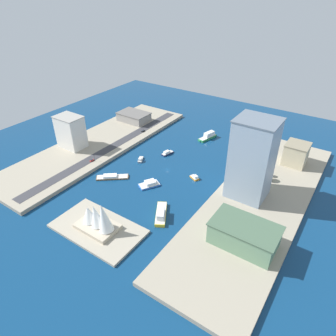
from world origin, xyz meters
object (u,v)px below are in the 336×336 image
Objects in this scene: tugboat_red at (241,142)px; hotel_broad_white at (71,132)px; terminal_long_green at (244,234)px; traffic_light_waterfront at (94,157)px; office_block_beige at (296,154)px; tower_tall_glass at (252,159)px; barge_flat_brown at (112,177)px; catamaran_blue at (150,184)px; pickup_red at (92,160)px; ferry_yellow_fast at (161,213)px; patrol_launch_navy at (167,153)px; water_taxi_orange at (195,177)px; carpark_squat_concrete at (134,117)px; ferry_green_doubledeck at (208,136)px; opera_landmark at (97,219)px; yacht_sleek_gray at (141,159)px; suv_black at (143,131)px.

hotel_broad_white is (144.42, 115.64, 19.40)m from tugboat_red.
traffic_light_waterfront is at bearing -7.49° from terminal_long_green.
tower_tall_glass reaches higher than office_block_beige.
office_block_beige is (-134.07, -115.10, 13.01)m from barge_flat_brown.
catamaran_blue is 3.17× the size of traffic_light_waterfront.
catamaran_blue is at bearing -177.75° from pickup_red.
ferry_yellow_fast reaches higher than barge_flat_brown.
patrol_launch_navy is at bearing -14.04° from tower_tall_glass.
catamaran_blue is 143.99m from office_block_beige.
carpark_squat_concrete reaches higher than water_taxi_orange.
water_taxi_orange reaches higher than tugboat_red.
ferry_green_doubledeck is 144.81m from ferry_yellow_fast.
opera_landmark reaches higher than ferry_yellow_fast.
patrol_launch_navy is 75.15m from traffic_light_waterfront.
tugboat_red is at bearing -99.50° from opera_landmark.
terminal_long_green is at bearing 125.69° from ferry_green_doubledeck.
terminal_long_green reaches higher than traffic_light_waterfront.
pickup_red is (166.64, -19.93, -7.28)m from terminal_long_green.
traffic_light_waterfront reaches higher than tugboat_red.
patrol_launch_navy is 0.34× the size of terminal_long_green.
carpark_squat_concrete is 106.03m from pickup_red.
tower_tall_glass is at bearing 114.83° from tugboat_red.
pickup_red is (50.78, 58.71, 2.99)m from patrol_launch_navy.
carpark_squat_concrete is (177.17, -67.14, -28.40)m from tower_tall_glass.
barge_flat_brown is 2.22× the size of yacht_sleek_gray.
pickup_red is at bearing 164.62° from hotel_broad_white.
office_block_beige is at bearing 163.29° from tugboat_red.
catamaran_blue reaches higher than barge_flat_brown.
pickup_red is (101.77, -25.22, 1.89)m from ferry_yellow_fast.
traffic_light_waterfront is at bearing 12.75° from tower_tall_glass.
pickup_red is at bearing 36.47° from traffic_light_waterfront.
yacht_sleek_gray is at bearing -21.78° from terminal_long_green.
ferry_green_doubledeck is 0.78× the size of hotel_broad_white.
tower_tall_glass reaches higher than carpark_squat_concrete.
office_block_beige reaches higher than terminal_long_green.
water_taxi_orange is 103.66m from pickup_red.
traffic_light_waterfront is (99.50, -26.89, 5.30)m from ferry_yellow_fast.
patrol_launch_navy reaches higher than barge_flat_brown.
patrol_launch_navy is (18.30, 57.15, -1.45)m from ferry_green_doubledeck.
hotel_broad_white is 0.90× the size of carpark_squat_concrete.
ferry_green_doubledeck is at bearing -88.73° from opera_landmark.
tugboat_red is 1.63× the size of traffic_light_waterfront.
barge_flat_brown is at bearing 33.33° from water_taxi_orange.
office_block_beige is at bearing -132.93° from catamaran_blue.
suv_black is (-39.64, -71.29, -16.34)m from hotel_broad_white.
opera_landmark is (94.23, 171.37, -2.94)m from office_block_beige.
pickup_red is 97.12m from opera_landmark.
office_block_beige is 3.45× the size of traffic_light_waterfront.
terminal_long_green is (-115.85, 78.64, 10.26)m from patrol_launch_navy.
yacht_sleek_gray is 45.85m from traffic_light_waterfront.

